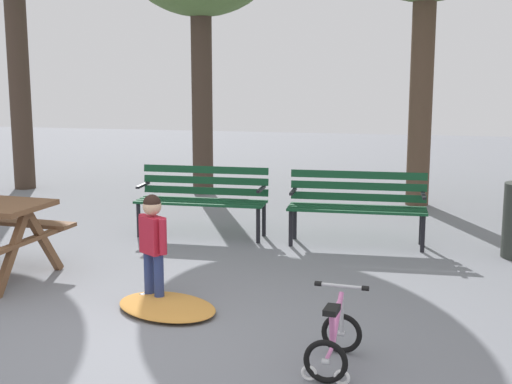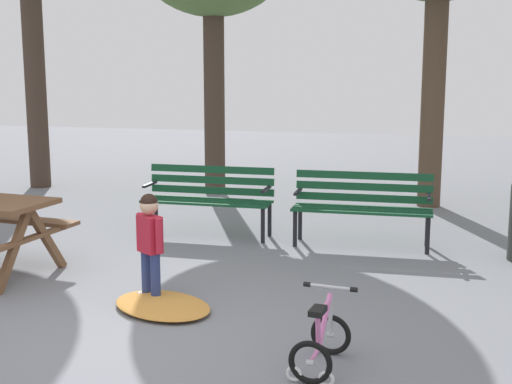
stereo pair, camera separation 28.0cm
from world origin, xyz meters
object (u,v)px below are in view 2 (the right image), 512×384
object	(u,v)px
park_bench_far_left	(209,195)
child_standing	(150,239)
park_bench_left	(362,202)
kids_bicycle	(321,341)

from	to	relation	value
park_bench_far_left	child_standing	world-z (taller)	child_standing
park_bench_far_left	park_bench_left	bearing A→B (deg)	-0.65
park_bench_left	child_standing	distance (m)	2.95
park_bench_far_left	child_standing	bearing A→B (deg)	-82.90
park_bench_left	child_standing	size ratio (longest dim) A/B	1.67
child_standing	kids_bicycle	distance (m)	2.03
park_bench_far_left	child_standing	xyz separation A→B (m)	(0.31, -2.51, 0.05)
kids_bicycle	park_bench_left	bearing A→B (deg)	92.03
child_standing	kids_bicycle	bearing A→B (deg)	-31.27
park_bench_far_left	park_bench_left	xyz separation A→B (m)	(1.90, -0.02, 0.00)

